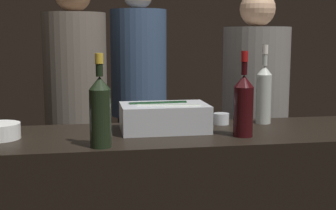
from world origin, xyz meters
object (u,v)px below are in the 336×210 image
white_wine_bottle (264,92)px  person_in_hoodie (139,92)px  ice_bin_with_bottles (164,116)px  person_blond_tee (255,116)px  red_wine_bottle_tall (243,104)px  champagne_bottle (100,110)px  person_grey_polo (76,108)px  candle_votive (221,119)px

white_wine_bottle → person_in_hoodie: size_ratio=0.21×
ice_bin_with_bottles → person_blond_tee: person_blond_tee is taller
red_wine_bottle_tall → champagne_bottle: (-0.60, -0.09, 0.01)m
white_wine_bottle → person_blond_tee: size_ratio=0.23×
red_wine_bottle_tall → person_blond_tee: (0.35, 0.81, -0.20)m
ice_bin_with_bottles → champagne_bottle: bearing=-137.7°
red_wine_bottle_tall → person_grey_polo: 1.19m
champagne_bottle → person_grey_polo: bearing=96.4°
candle_votive → person_grey_polo: (-0.70, 0.66, -0.03)m
red_wine_bottle_tall → white_wine_bottle: 0.33m
ice_bin_with_bottles → white_wine_bottle: 0.52m
candle_votive → person_grey_polo: person_grey_polo is taller
ice_bin_with_bottles → white_wine_bottle: (0.50, 0.10, 0.09)m
candle_votive → person_in_hoodie: (-0.27, 1.19, -0.01)m
person_in_hoodie → person_grey_polo: bearing=-16.8°
red_wine_bottle_tall → person_grey_polo: size_ratio=0.21×
champagne_bottle → white_wine_bottle: size_ratio=0.94×
person_blond_tee → candle_votive: bearing=-66.1°
person_blond_tee → person_grey_polo: bearing=-128.1°
red_wine_bottle_tall → person_in_hoodie: size_ratio=0.20×
candle_votive → person_blond_tee: (0.37, 0.54, -0.09)m
ice_bin_with_bottles → person_grey_polo: 0.87m
champagne_bottle → candle_votive: bearing=32.4°
champagne_bottle → person_blond_tee: 1.33m
ice_bin_with_bottles → white_wine_bottle: size_ratio=1.01×
person_in_hoodie → person_blond_tee: bearing=66.2°
ice_bin_with_bottles → champagne_bottle: (-0.29, -0.26, 0.08)m
champagne_bottle → red_wine_bottle_tall: bearing=8.8°
person_in_hoodie → person_blond_tee: (0.63, -0.66, -0.08)m
white_wine_bottle → person_in_hoodie: person_in_hoodie is taller
person_in_hoodie → person_grey_polo: 0.69m
red_wine_bottle_tall → person_in_hoodie: bearing=100.8°
person_blond_tee → person_grey_polo: 1.08m
candle_votive → person_in_hoodie: size_ratio=0.04×
ice_bin_with_bottles → candle_votive: (0.30, 0.11, -0.04)m
red_wine_bottle_tall → white_wine_bottle: white_wine_bottle is taller
red_wine_bottle_tall → champagne_bottle: size_ratio=1.01×
candle_votive → white_wine_bottle: (0.21, -0.01, 0.13)m
candle_votive → red_wine_bottle_tall: (0.01, -0.28, 0.11)m
ice_bin_with_bottles → person_grey_polo: bearing=117.7°
candle_votive → champagne_bottle: champagne_bottle is taller
champagne_bottle → white_wine_bottle: white_wine_bottle is taller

